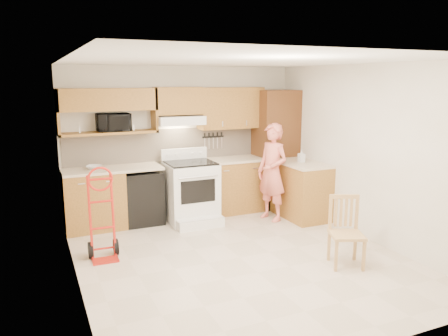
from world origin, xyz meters
TOP-DOWN VIEW (x-y plane):
  - floor at (0.00, 0.00)m, footprint 4.00×4.50m
  - ceiling at (0.00, 0.00)m, footprint 4.00×4.50m
  - wall_back at (0.00, 2.26)m, footprint 4.00×0.02m
  - wall_front at (0.00, -2.26)m, footprint 4.00×0.02m
  - wall_left at (-2.01, 0.00)m, footprint 0.02×4.50m
  - wall_right at (2.01, 0.00)m, footprint 0.02×4.50m
  - backsplash at (0.00, 2.23)m, footprint 3.92×0.03m
  - lower_cab_left at (-1.55, 1.95)m, footprint 0.90×0.60m
  - dishwasher at (-0.80, 1.95)m, footprint 0.60×0.60m
  - lower_cab_right at (0.83, 1.95)m, footprint 1.14×0.60m
  - countertop_left at (-1.25, 1.95)m, footprint 1.50×0.63m
  - countertop_right at (0.83, 1.95)m, footprint 1.14×0.63m
  - cab_return_right at (1.70, 1.15)m, footprint 0.60×1.00m
  - countertop_return at (1.70, 1.15)m, footprint 0.63×1.00m
  - pantry_tall at (1.65, 1.95)m, footprint 0.70×0.60m
  - upper_cab_left at (-1.25, 2.08)m, footprint 1.50×0.33m
  - upper_shelf_mw at (-1.25, 2.08)m, footprint 1.50×0.33m
  - upper_cab_center at (-0.12, 2.08)m, footprint 0.76×0.33m
  - upper_cab_right at (0.83, 2.08)m, footprint 1.14×0.33m
  - range_hood at (-0.12, 2.02)m, footprint 0.76×0.46m
  - knife_strip at (0.55, 2.21)m, footprint 0.40×0.05m
  - microwave at (-1.18, 2.08)m, footprint 0.50×0.35m
  - range at (-0.05, 1.66)m, footprint 0.79×1.04m
  - person at (1.19, 1.25)m, footprint 0.53×0.67m
  - hand_truck at (-1.62, 0.67)m, footprint 0.44×0.41m
  - dining_chair at (1.10, -0.76)m, footprint 0.52×0.54m
  - soap_bottle at (1.70, 1.18)m, footprint 0.10×0.10m
  - bowl at (-1.52, 1.95)m, footprint 0.30×0.30m

SIDE VIEW (x-z plane):
  - floor at x=0.00m, z-range -0.02..0.00m
  - dishwasher at x=-0.80m, z-range 0.00..0.85m
  - dining_chair at x=1.10m, z-range 0.00..0.87m
  - lower_cab_left at x=-1.55m, z-range 0.00..0.90m
  - lower_cab_right at x=0.83m, z-range 0.00..0.90m
  - cab_return_right at x=1.70m, z-range 0.00..0.90m
  - hand_truck at x=-1.62m, z-range 0.00..1.09m
  - range at x=-0.05m, z-range 0.00..1.16m
  - person at x=1.19m, z-range 0.00..1.60m
  - countertop_left at x=-1.25m, z-range 0.90..0.94m
  - countertop_right at x=0.83m, z-range 0.90..0.94m
  - countertop_return at x=1.70m, z-range 0.90..0.94m
  - bowl at x=-1.52m, z-range 0.94..1.00m
  - soap_bottle at x=1.70m, z-range 0.94..1.15m
  - pantry_tall at x=1.65m, z-range 0.00..2.10m
  - backsplash at x=0.00m, z-range 0.92..1.48m
  - knife_strip at x=0.55m, z-range 1.09..1.39m
  - wall_back at x=0.00m, z-range 0.00..2.50m
  - wall_front at x=0.00m, z-range 0.00..2.50m
  - wall_left at x=-2.01m, z-range 0.00..2.50m
  - wall_right at x=2.01m, z-range 0.00..2.50m
  - upper_shelf_mw at x=-1.25m, z-range 1.45..1.49m
  - microwave at x=-1.18m, z-range 1.49..1.77m
  - range_hood at x=-0.12m, z-range 1.56..1.70m
  - upper_cab_right at x=0.83m, z-range 1.45..2.15m
  - upper_cab_center at x=-0.12m, z-range 1.72..2.16m
  - upper_cab_left at x=-1.25m, z-range 1.81..2.15m
  - ceiling at x=0.00m, z-range 2.50..2.52m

